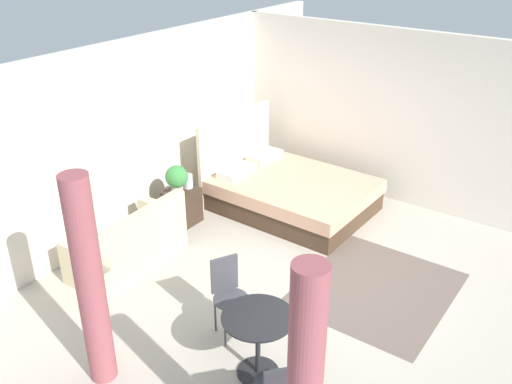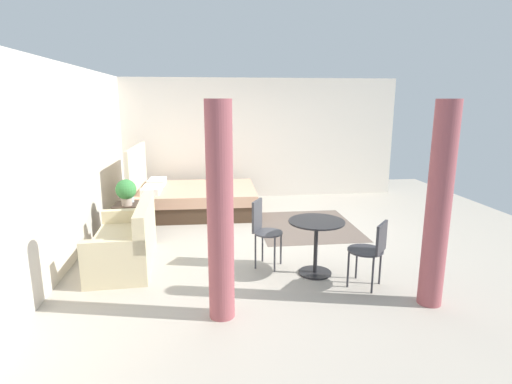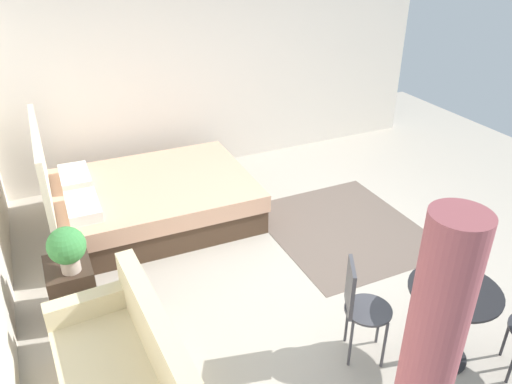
{
  "view_description": "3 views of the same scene",
  "coord_description": "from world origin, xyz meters",
  "px_view_note": "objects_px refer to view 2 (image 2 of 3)",
  "views": [
    {
      "loc": [
        -4.99,
        -2.53,
        4.05
      ],
      "look_at": [
        -0.11,
        0.96,
        1.07
      ],
      "focal_mm": 39.19,
      "sensor_mm": 36.0,
      "label": 1
    },
    {
      "loc": [
        -6.28,
        1.18,
        2.15
      ],
      "look_at": [
        -0.38,
        0.47,
        0.8
      ],
      "focal_mm": 28.42,
      "sensor_mm": 36.0,
      "label": 2
    },
    {
      "loc": [
        -3.67,
        2.49,
        3.16
      ],
      "look_at": [
        0.05,
        0.76,
        0.92
      ],
      "focal_mm": 35.24,
      "sensor_mm": 36.0,
      "label": 3
    }
  ],
  "objects_px": {
    "nightstand": "(128,220)",
    "cafe_chair_near_window": "(372,247)",
    "couch": "(127,244)",
    "cafe_chair_near_couch": "(263,227)",
    "balcony_table": "(316,237)",
    "potted_plant": "(126,190)",
    "vase": "(129,196)",
    "bed": "(193,198)"
  },
  "relations": [
    {
      "from": "nightstand",
      "to": "cafe_chair_near_couch",
      "type": "bearing_deg",
      "value": -126.32
    },
    {
      "from": "couch",
      "to": "potted_plant",
      "type": "xyz_separation_m",
      "value": [
        1.12,
        0.19,
        0.49
      ]
    },
    {
      "from": "nightstand",
      "to": "cafe_chair_near_window",
      "type": "distance_m",
      "value": 3.9
    },
    {
      "from": "couch",
      "to": "vase",
      "type": "distance_m",
      "value": 1.4
    },
    {
      "from": "nightstand",
      "to": "vase",
      "type": "relative_size",
      "value": 2.61
    },
    {
      "from": "potted_plant",
      "to": "cafe_chair_near_couch",
      "type": "bearing_deg",
      "value": -124.79
    },
    {
      "from": "couch",
      "to": "cafe_chair_near_couch",
      "type": "distance_m",
      "value": 1.83
    },
    {
      "from": "cafe_chair_near_window",
      "to": "couch",
      "type": "bearing_deg",
      "value": 70.61
    },
    {
      "from": "cafe_chair_near_couch",
      "to": "potted_plant",
      "type": "bearing_deg",
      "value": 55.21
    },
    {
      "from": "bed",
      "to": "nightstand",
      "type": "xyz_separation_m",
      "value": [
        -1.3,
        1.0,
        -0.02
      ]
    },
    {
      "from": "potted_plant",
      "to": "cafe_chair_near_couch",
      "type": "relative_size",
      "value": 0.47
    },
    {
      "from": "cafe_chair_near_window",
      "to": "vase",
      "type": "bearing_deg",
      "value": 52.84
    },
    {
      "from": "cafe_chair_near_window",
      "to": "nightstand",
      "type": "bearing_deg",
      "value": 54.52
    },
    {
      "from": "couch",
      "to": "cafe_chair_near_couch",
      "type": "height_order",
      "value": "cafe_chair_near_couch"
    },
    {
      "from": "couch",
      "to": "cafe_chair_near_couch",
      "type": "xyz_separation_m",
      "value": [
        -0.25,
        -1.79,
        0.25
      ]
    },
    {
      "from": "bed",
      "to": "cafe_chair_near_couch",
      "type": "bearing_deg",
      "value": -160.02
    },
    {
      "from": "cafe_chair_near_window",
      "to": "cafe_chair_near_couch",
      "type": "bearing_deg",
      "value": 56.0
    },
    {
      "from": "bed",
      "to": "vase",
      "type": "xyz_separation_m",
      "value": [
        -1.18,
        0.96,
        0.35
      ]
    },
    {
      "from": "vase",
      "to": "nightstand",
      "type": "bearing_deg",
      "value": 165.87
    },
    {
      "from": "balcony_table",
      "to": "cafe_chair_near_couch",
      "type": "distance_m",
      "value": 0.71
    },
    {
      "from": "bed",
      "to": "cafe_chair_near_window",
      "type": "bearing_deg",
      "value": -148.57
    },
    {
      "from": "nightstand",
      "to": "vase",
      "type": "xyz_separation_m",
      "value": [
        0.12,
        -0.03,
        0.37
      ]
    },
    {
      "from": "couch",
      "to": "cafe_chair_near_window",
      "type": "relative_size",
      "value": 1.91
    },
    {
      "from": "nightstand",
      "to": "cafe_chair_near_window",
      "type": "bearing_deg",
      "value": -125.48
    },
    {
      "from": "bed",
      "to": "cafe_chair_near_couch",
      "type": "xyz_separation_m",
      "value": [
        -2.77,
        -1.01,
        0.26
      ]
    },
    {
      "from": "potted_plant",
      "to": "vase",
      "type": "relative_size",
      "value": 2.04
    },
    {
      "from": "vase",
      "to": "balcony_table",
      "type": "bearing_deg",
      "value": -126.55
    },
    {
      "from": "couch",
      "to": "balcony_table",
      "type": "height_order",
      "value": "couch"
    },
    {
      "from": "couch",
      "to": "potted_plant",
      "type": "height_order",
      "value": "potted_plant"
    },
    {
      "from": "nightstand",
      "to": "vase",
      "type": "bearing_deg",
      "value": -14.13
    },
    {
      "from": "nightstand",
      "to": "potted_plant",
      "type": "bearing_deg",
      "value": -164.58
    },
    {
      "from": "bed",
      "to": "cafe_chair_near_window",
      "type": "relative_size",
      "value": 2.87
    },
    {
      "from": "cafe_chair_near_window",
      "to": "bed",
      "type": "bearing_deg",
      "value": 31.43
    },
    {
      "from": "bed",
      "to": "cafe_chair_near_couch",
      "type": "relative_size",
      "value": 2.58
    },
    {
      "from": "cafe_chair_near_window",
      "to": "balcony_table",
      "type": "bearing_deg",
      "value": 50.07
    },
    {
      "from": "vase",
      "to": "cafe_chair_near_window",
      "type": "relative_size",
      "value": 0.25
    },
    {
      "from": "bed",
      "to": "balcony_table",
      "type": "height_order",
      "value": "bed"
    },
    {
      "from": "potted_plant",
      "to": "cafe_chair_near_couch",
      "type": "height_order",
      "value": "potted_plant"
    },
    {
      "from": "balcony_table",
      "to": "nightstand",
      "type": "bearing_deg",
      "value": 55.51
    },
    {
      "from": "couch",
      "to": "vase",
      "type": "xyz_separation_m",
      "value": [
        1.34,
        0.18,
        0.35
      ]
    },
    {
      "from": "nightstand",
      "to": "potted_plant",
      "type": "xyz_separation_m",
      "value": [
        -0.1,
        -0.03,
        0.51
      ]
    },
    {
      "from": "couch",
      "to": "cafe_chair_near_couch",
      "type": "relative_size",
      "value": 1.72
    }
  ]
}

